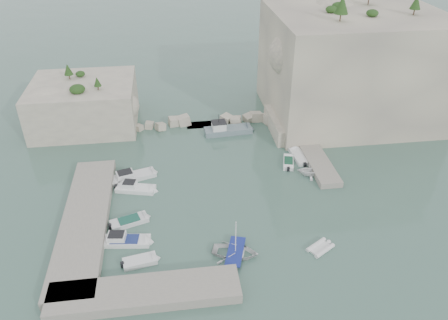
{
  "coord_description": "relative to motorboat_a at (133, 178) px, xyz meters",
  "views": [
    {
      "loc": [
        -6.35,
        -41.38,
        33.02
      ],
      "look_at": [
        0.0,
        6.0,
        3.0
      ],
      "focal_mm": 35.0,
      "sensor_mm": 36.0,
      "label": 1
    }
  ],
  "objects": [
    {
      "name": "ledge_east",
      "position": [
        25.57,
        2.24,
        0.4
      ],
      "size": [
        3.0,
        16.0,
        0.8
      ],
      "primitive_type": "cube",
      "color": "#9E9689",
      "rests_on": "ground"
    },
    {
      "name": "cliff_east",
      "position": [
        35.07,
        15.24,
        8.5
      ],
      "size": [
        26.0,
        22.0,
        17.0
      ],
      "primitive_type": "cube",
      "color": "beige",
      "rests_on": "ground"
    },
    {
      "name": "inflatable_dinghy",
      "position": [
        20.55,
        -16.23,
        0.0
      ],
      "size": [
        3.44,
        2.92,
        0.44
      ],
      "primitive_type": null,
      "rotation": [
        0.0,
        0.0,
        0.56
      ],
      "color": "white",
      "rests_on": "ground"
    },
    {
      "name": "vegetation",
      "position": [
        29.9,
        16.65,
        17.93
      ],
      "size": [
        53.48,
        13.88,
        13.4
      ],
      "color": "#1E4219",
      "rests_on": "ground"
    },
    {
      "name": "motorboat_b",
      "position": [
        0.53,
        -2.81,
        0.0
      ],
      "size": [
        5.74,
        3.07,
        1.4
      ],
      "primitive_type": null,
      "rotation": [
        0.0,
        0.0,
        -0.25
      ],
      "color": "white",
      "rests_on": "ground"
    },
    {
      "name": "tender_east_b",
      "position": [
        21.53,
        0.78,
        0.0
      ],
      "size": [
        2.39,
        4.28,
        0.7
      ],
      "primitive_type": null,
      "rotation": [
        0.0,
        0.0,
        1.31
      ],
      "color": "white",
      "rests_on": "ground"
    },
    {
      "name": "motorboat_e",
      "position": [
        1.44,
        -15.75,
        0.0
      ],
      "size": [
        4.0,
        2.22,
        0.7
      ],
      "primitive_type": null,
      "rotation": [
        0.0,
        0.0,
        0.19
      ],
      "color": "silver",
      "rests_on": "ground"
    },
    {
      "name": "breakwater",
      "position": [
        11.07,
        14.24,
        0.7
      ],
      "size": [
        28.0,
        3.0,
        1.4
      ],
      "primitive_type": "cube",
      "color": "beige",
      "rests_on": "ground"
    },
    {
      "name": "tender_east_a",
      "position": [
        23.62,
        -2.33,
        0.0
      ],
      "size": [
        3.9,
        3.55,
        1.76
      ],
      "primitive_type": "imported",
      "rotation": [
        0.0,
        0.0,
        1.35
      ],
      "color": "white",
      "rests_on": "ground"
    },
    {
      "name": "outcrop_west",
      "position": [
        -7.93,
        17.24,
        3.5
      ],
      "size": [
        16.0,
        14.0,
        7.0
      ],
      "primitive_type": "cube",
      "color": "beige",
      "rests_on": "ground"
    },
    {
      "name": "work_boat",
      "position": [
        14.43,
        10.92,
        0.0
      ],
      "size": [
        8.28,
        2.94,
        2.2
      ],
      "primitive_type": null,
      "rotation": [
        0.0,
        0.0,
        0.07
      ],
      "color": "slate",
      "rests_on": "ground"
    },
    {
      "name": "quay_south",
      "position": [
        2.07,
        -20.26,
        0.55
      ],
      "size": [
        18.0,
        4.0,
        1.1
      ],
      "primitive_type": "cube",
      "color": "#9E9689",
      "rests_on": "ground"
    },
    {
      "name": "ground",
      "position": [
        12.07,
        -7.76,
        0.0
      ],
      "size": [
        400.0,
        400.0,
        0.0
      ],
      "primitive_type": "plane",
      "color": "#46695B",
      "rests_on": "ground"
    },
    {
      "name": "tender_east_d",
      "position": [
        23.24,
        6.31,
        0.0
      ],
      "size": [
        3.98,
        1.57,
        1.52
      ],
      "primitive_type": "imported",
      "rotation": [
        0.0,
        0.0,
        1.55
      ],
      "color": "silver",
      "rests_on": "ground"
    },
    {
      "name": "tender_east_c",
      "position": [
        23.39,
        2.07,
        0.0
      ],
      "size": [
        2.04,
        5.11,
        0.7
      ],
      "primitive_type": null,
      "rotation": [
        0.0,
        0.0,
        1.66
      ],
      "color": "white",
      "rests_on": "ground"
    },
    {
      "name": "rowboat",
      "position": [
        11.39,
        -15.86,
        0.0
      ],
      "size": [
        5.74,
        4.82,
        1.02
      ],
      "primitive_type": "imported",
      "rotation": [
        0.0,
        0.0,
        1.27
      ],
      "color": "white",
      "rests_on": "ground"
    },
    {
      "name": "rowboat_mast",
      "position": [
        11.39,
        -15.86,
        2.61
      ],
      "size": [
        0.1,
        0.1,
        4.2
      ],
      "primitive_type": "cylinder",
      "color": "white",
      "rests_on": "rowboat"
    },
    {
      "name": "motorboat_c",
      "position": [
        0.03,
        -9.18,
        0.0
      ],
      "size": [
        5.01,
        3.12,
        0.7
      ],
      "primitive_type": null,
      "rotation": [
        0.0,
        0.0,
        0.32
      ],
      "color": "silver",
      "rests_on": "ground"
    },
    {
      "name": "motorboat_d",
      "position": [
        -0.27,
        -12.51,
        0.0
      ],
      "size": [
        6.19,
        2.51,
        1.4
      ],
      "primitive_type": null,
      "rotation": [
        0.0,
        0.0,
        -0.12
      ],
      "color": "white",
      "rests_on": "ground"
    },
    {
      "name": "cliff_terrace",
      "position": [
        25.07,
        10.24,
        1.25
      ],
      "size": [
        8.0,
        10.0,
        2.5
      ],
      "primitive_type": "cube",
      "color": "beige",
      "rests_on": "ground"
    },
    {
      "name": "motorboat_a",
      "position": [
        0.0,
        0.0,
        0.0
      ],
      "size": [
        7.03,
        3.87,
        1.4
      ],
      "primitive_type": null,
      "rotation": [
        0.0,
        0.0,
        0.29
      ],
      "color": "silver",
      "rests_on": "ground"
    },
    {
      "name": "quay_west",
      "position": [
        -4.93,
        -8.76,
        0.55
      ],
      "size": [
        5.0,
        24.0,
        1.1
      ],
      "primitive_type": "cube",
      "color": "#9E9689",
      "rests_on": "ground"
    }
  ]
}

